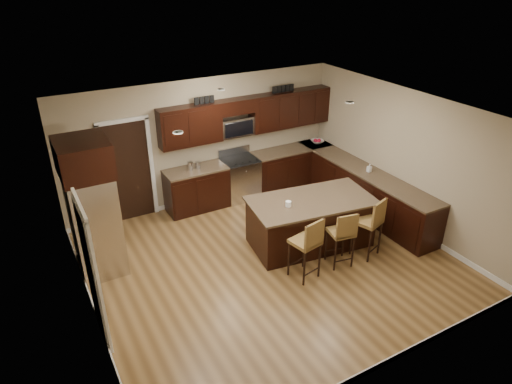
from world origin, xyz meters
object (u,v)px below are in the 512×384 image
stool_mid (343,233)px  stool_right (371,221)px  island (310,223)px  range (240,178)px  refrigerator (92,206)px  stool_left (308,242)px

stool_mid → stool_right: bearing=10.0°
island → range: bearing=104.9°
island → refrigerator: 3.83m
stool_left → stool_right: (1.34, 0.00, 0.01)m
stool_mid → refrigerator: 4.18m
stool_mid → refrigerator: (-3.65, 1.96, 0.55)m
stool_left → refrigerator: (-2.93, 1.97, 0.50)m
stool_right → refrigerator: bearing=136.5°
island → stool_left: (-0.65, -0.85, 0.27)m
stool_right → stool_left: bearing=161.3°
refrigerator → stool_mid: bearing=-28.3°
stool_left → stool_right: stool_right is taller
island → stool_right: bearing=-42.8°
range → island: range is taller
stool_left → stool_mid: 0.72m
island → stool_right: size_ratio=2.10×
range → stool_left: bearing=-96.8°
range → stool_left: 3.17m
island → stool_mid: size_ratio=2.26×
range → stool_right: 3.29m
range → stool_right: size_ratio=0.98×
range → stool_right: bearing=-72.8°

